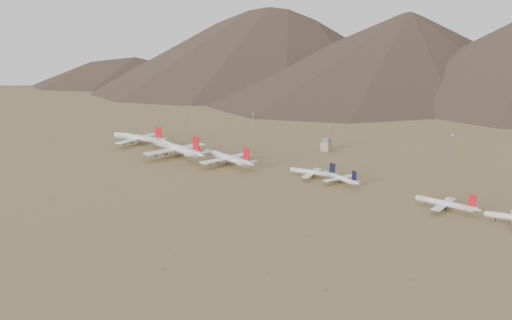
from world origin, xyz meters
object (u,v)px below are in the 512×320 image
Objects in this scene: narrowbody_a at (314,172)px; widebody_west at (138,138)px; narrowbody_b at (340,178)px; widebody_centre at (177,148)px; control_tower at (326,145)px; widebody_east at (227,157)px.

widebody_west is at bearing 171.89° from narrowbody_a.
widebody_west is 1.84× the size of narrowbody_b.
widebody_centre is at bearing -154.58° from narrowbody_b.
widebody_centre reaches higher than narrowbody_a.
widebody_east is at bearing -114.88° from control_tower.
widebody_centre is at bearing -163.39° from widebody_east.
narrowbody_a is at bearing -6.66° from widebody_west.
widebody_centre is at bearing 177.72° from narrowbody_a.
narrowbody_a is at bearing 19.14° from widebody_east.
widebody_east is at bearing 178.76° from narrowbody_a.
control_tower is at bearing 103.76° from narrowbody_a.
narrowbody_a reaches higher than narrowbody_b.
widebody_centre reaches higher than widebody_east.
widebody_centre is 2.10× the size of narrowbody_b.
control_tower is (160.56, 83.47, -1.50)m from widebody_west.
narrowbody_b is 3.02× the size of control_tower.
narrowbody_a is 22.37m from narrowbody_b.
control_tower is at bearing 20.56° from widebody_west.
widebody_centre reaches higher than control_tower.
narrowbody_a is (76.34, 9.52, -2.19)m from widebody_east.
widebody_west is at bearing -172.19° from widebody_east.
widebody_east reaches higher than control_tower.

